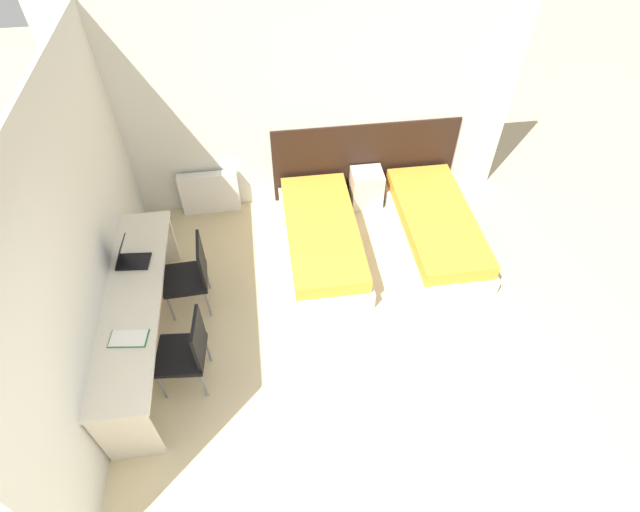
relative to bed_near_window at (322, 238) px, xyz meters
The scene contains 13 objects.
ground_plane 2.62m from the bed_near_window, 92.37° to the right, with size 20.00×20.00×0.00m, color beige.
wall_back 1.56m from the bed_near_window, 95.87° to the left, with size 5.22×0.05×2.70m.
wall_left 2.64m from the bed_near_window, 160.56° to the right, with size 0.05×4.63×2.70m.
headboard_panel 1.28m from the bed_near_window, 55.17° to the left, with size 2.41×0.03×1.08m.
bed_near_window is the anchor object (origin of this frame).
bed_near_door 1.41m from the bed_near_window, ahead, with size 0.90×1.96×0.42m.
nightstand 1.07m from the bed_near_window, 48.84° to the left, with size 0.40×0.35×0.50m.
radiator 1.63m from the bed_near_window, 145.15° to the left, with size 0.74×0.12×0.59m.
desk 2.28m from the bed_near_window, 150.57° to the right, with size 0.53×2.40×0.76m.
chair_near_laptop 1.63m from the bed_near_window, 156.84° to the right, with size 0.47×0.47×0.93m.
chair_near_notebook 2.18m from the bed_near_window, 133.07° to the right, with size 0.48×0.48×0.93m.
laptop 2.21m from the bed_near_window, 162.48° to the right, with size 0.34×0.25×0.31m.
open_notebook 2.54m from the bed_near_window, 140.96° to the right, with size 0.35×0.22×0.02m.
Camera 1 is at (-0.49, -1.60, 4.44)m, focal length 28.00 mm.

